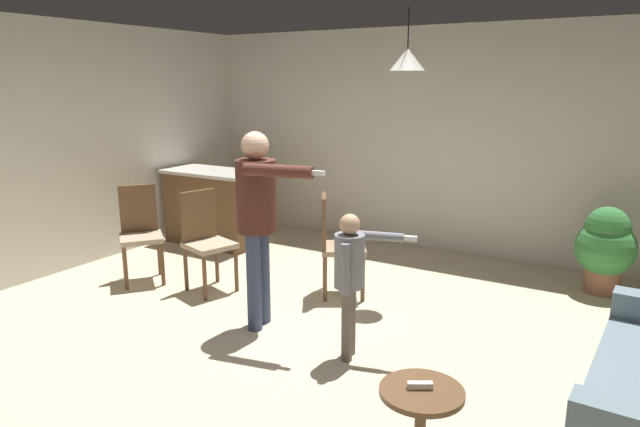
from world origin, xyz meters
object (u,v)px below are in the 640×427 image
(dining_chair_centre_back, at_px, (336,241))
(potted_plant_corner, at_px, (606,246))
(kitchen_counter, at_px, (214,207))
(dining_chair_near_wall, at_px, (206,237))
(spare_remote_on_table, at_px, (420,386))
(side_table_by_couch, at_px, (420,423))
(dining_chair_by_counter, at_px, (140,230))
(person_child, at_px, (351,270))
(person_adult, at_px, (258,209))

(dining_chair_centre_back, bearing_deg, potted_plant_corner, 91.39)
(kitchen_counter, height_order, potted_plant_corner, kitchen_counter)
(dining_chair_near_wall, distance_m, spare_remote_on_table, 3.26)
(dining_chair_centre_back, bearing_deg, spare_remote_on_table, 7.71)
(side_table_by_couch, xyz_separation_m, potted_plant_corner, (0.58, 3.51, 0.15))
(kitchen_counter, bearing_deg, dining_chair_by_counter, -79.39)
(side_table_by_couch, distance_m, person_child, 1.44)
(dining_chair_by_counter, xyz_separation_m, dining_chair_centre_back, (1.97, 0.66, 0.00))
(side_table_by_couch, distance_m, dining_chair_near_wall, 3.28)
(dining_chair_by_counter, bearing_deg, potted_plant_corner, 154.90)
(person_child, height_order, dining_chair_by_counter, person_child)
(person_adult, height_order, person_child, person_adult)
(dining_chair_by_counter, distance_m, dining_chair_centre_back, 2.08)
(person_child, distance_m, potted_plant_corner, 2.93)
(person_child, height_order, spare_remote_on_table, person_child)
(side_table_by_couch, height_order, dining_chair_centre_back, dining_chair_centre_back)
(dining_chair_by_counter, bearing_deg, dining_chair_near_wall, 138.64)
(person_adult, height_order, potted_plant_corner, person_adult)
(dining_chair_centre_back, bearing_deg, dining_chair_by_counter, -102.22)
(person_adult, height_order, dining_chair_near_wall, person_adult)
(kitchen_counter, relative_size, person_child, 1.12)
(potted_plant_corner, relative_size, spare_remote_on_table, 6.71)
(kitchen_counter, relative_size, potted_plant_corner, 1.44)
(kitchen_counter, distance_m, spare_remote_on_table, 4.87)
(person_adult, bearing_deg, side_table_by_couch, 47.34)
(kitchen_counter, bearing_deg, potted_plant_corner, 7.65)
(person_child, distance_m, dining_chair_centre_back, 1.31)
(dining_chair_near_wall, bearing_deg, person_child, 91.00)
(kitchen_counter, distance_m, dining_chair_by_counter, 1.50)
(dining_chair_near_wall, bearing_deg, person_adult, 83.23)
(person_child, height_order, potted_plant_corner, person_child)
(side_table_by_couch, relative_size, dining_chair_near_wall, 0.52)
(dining_chair_by_counter, relative_size, spare_remote_on_table, 7.69)
(dining_chair_near_wall, xyz_separation_m, spare_remote_on_table, (2.86, -1.57, -0.01))
(side_table_by_couch, bearing_deg, spare_remote_on_table, 171.40)
(side_table_by_couch, height_order, person_adult, person_adult)
(person_adult, xyz_separation_m, dining_chair_by_counter, (-1.77, 0.31, -0.49))
(potted_plant_corner, bearing_deg, dining_chair_by_counter, -153.84)
(side_table_by_couch, relative_size, spare_remote_on_table, 4.00)
(kitchen_counter, bearing_deg, spare_remote_on_table, -36.63)
(person_child, bearing_deg, person_adult, -111.89)
(kitchen_counter, xyz_separation_m, person_adult, (2.05, -1.78, 0.56))
(dining_chair_near_wall, distance_m, dining_chair_centre_back, 1.30)
(person_adult, distance_m, potted_plant_corner, 3.46)
(dining_chair_by_counter, xyz_separation_m, spare_remote_on_table, (3.63, -1.44, -0.01))
(dining_chair_by_counter, bearing_deg, dining_chair_centre_back, 147.25)
(kitchen_counter, xyz_separation_m, person_child, (2.97, -1.89, 0.22))
(side_table_by_couch, distance_m, person_adult, 2.30)
(side_table_by_couch, relative_size, person_child, 0.46)
(kitchen_counter, distance_m, side_table_by_couch, 4.88)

